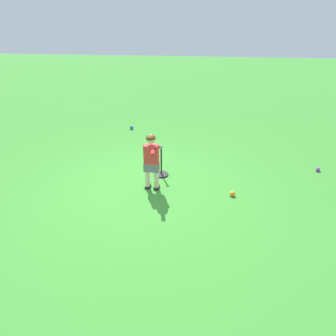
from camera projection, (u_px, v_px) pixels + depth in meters
ground_plane at (142, 188)px, 5.73m from camera, size 40.00×40.00×0.00m
child_batter at (151, 157)px, 5.40m from camera, size 0.63×0.33×1.08m
play_ball_by_bucket at (318, 169)px, 6.30m from camera, size 0.09×0.09×0.09m
play_ball_behind_batter at (132, 127)px, 8.60m from camera, size 0.10×0.10×0.10m
play_ball_far_left at (232, 194)px, 5.45m from camera, size 0.10×0.10×0.10m
batting_tee at (161, 170)px, 6.13m from camera, size 0.28×0.28×0.62m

